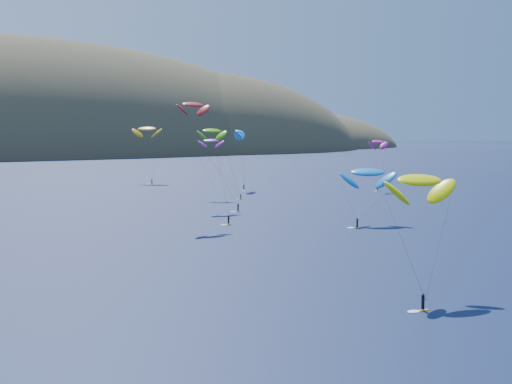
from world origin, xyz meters
name	(u,v)px	position (x,y,z in m)	size (l,w,h in m)	color
island	(21,165)	(39.40, 562.36, -10.74)	(730.00, 300.00, 210.00)	#3D3526
kitesurfer_2	(420,180)	(0.30, 32.99, 14.43)	(12.09, 11.04, 17.27)	orange
kitesurfer_3	(212,131)	(14.66, 129.62, 20.04)	(8.08, 11.04, 22.32)	orange
kitesurfer_4	(239,132)	(46.50, 177.77, 19.34)	(8.82, 10.30, 21.91)	orange
kitesurfer_5	(368,172)	(33.90, 89.10, 11.21)	(14.13, 11.12, 14.52)	orange
kitesurfer_6	(211,141)	(25.62, 154.58, 16.99)	(10.66, 10.66, 19.02)	orange
kitesurfer_8	(378,142)	(85.37, 152.63, 16.06)	(9.30, 5.88, 18.49)	orange
kitesurfer_9	(193,105)	(-0.03, 106.93, 25.92)	(10.78, 9.35, 28.28)	orange
kitesurfer_11	(147,129)	(28.83, 220.95, 20.25)	(11.82, 16.87, 23.36)	orange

